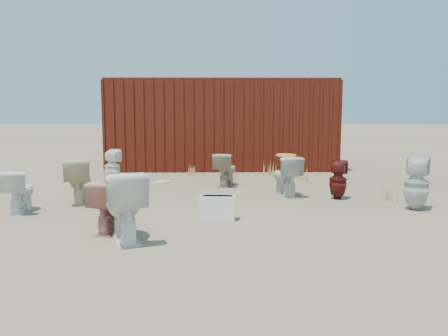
{
  "coord_description": "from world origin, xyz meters",
  "views": [
    {
      "loc": [
        -0.1,
        -7.09,
        1.53
      ],
      "look_at": [
        0.0,
        0.6,
        0.55
      ],
      "focal_mm": 35.0,
      "sensor_mm": 36.0,
      "label": 1
    }
  ],
  "objects_px": {
    "toilet_front_maroon": "(338,180)",
    "toilet_front_a": "(20,191)",
    "toilet_back_e": "(417,183)",
    "loose_tank": "(218,208)",
    "toilet_back_beige_right": "(226,170)",
    "toilet_front_c": "(124,206)",
    "toilet_back_beige_left": "(79,181)",
    "toilet_back_yellowlid": "(286,176)",
    "shipping_container": "(222,124)",
    "toilet_back_a": "(112,166)",
    "toilet_front_pink": "(111,206)"
  },
  "relations": [
    {
      "from": "toilet_back_e",
      "to": "toilet_back_beige_left",
      "type": "bearing_deg",
      "value": 22.0
    },
    {
      "from": "toilet_back_beige_left",
      "to": "shipping_container",
      "type": "bearing_deg",
      "value": -128.62
    },
    {
      "from": "toilet_front_a",
      "to": "toilet_back_beige_left",
      "type": "relative_size",
      "value": 0.86
    },
    {
      "from": "toilet_back_beige_left",
      "to": "toilet_back_yellowlid",
      "type": "xyz_separation_m",
      "value": [
        3.61,
        0.62,
        -0.01
      ]
    },
    {
      "from": "shipping_container",
      "to": "toilet_back_a",
      "type": "distance_m",
      "value": 3.84
    },
    {
      "from": "toilet_front_pink",
      "to": "toilet_back_beige_right",
      "type": "xyz_separation_m",
      "value": [
        1.54,
        3.53,
        0.01
      ]
    },
    {
      "from": "toilet_back_beige_left",
      "to": "toilet_back_yellowlid",
      "type": "distance_m",
      "value": 3.66
    },
    {
      "from": "shipping_container",
      "to": "toilet_back_e",
      "type": "bearing_deg",
      "value": -61.4
    },
    {
      "from": "toilet_back_beige_right",
      "to": "loose_tank",
      "type": "distance_m",
      "value": 2.91
    },
    {
      "from": "toilet_front_a",
      "to": "toilet_back_e",
      "type": "xyz_separation_m",
      "value": [
        6.19,
        0.09,
        0.09
      ]
    },
    {
      "from": "toilet_back_a",
      "to": "toilet_back_beige_right",
      "type": "relative_size",
      "value": 1.06
    },
    {
      "from": "shipping_container",
      "to": "toilet_back_beige_left",
      "type": "relative_size",
      "value": 7.83
    },
    {
      "from": "toilet_back_beige_left",
      "to": "toilet_back_a",
      "type": "bearing_deg",
      "value": -103.97
    },
    {
      "from": "shipping_container",
      "to": "toilet_back_a",
      "type": "relative_size",
      "value": 8.16
    },
    {
      "from": "toilet_back_beige_left",
      "to": "toilet_back_e",
      "type": "xyz_separation_m",
      "value": [
        5.49,
        -0.58,
        0.04
      ]
    },
    {
      "from": "toilet_front_a",
      "to": "loose_tank",
      "type": "distance_m",
      "value": 3.1
    },
    {
      "from": "shipping_container",
      "to": "loose_tank",
      "type": "height_order",
      "value": "shipping_container"
    },
    {
      "from": "toilet_front_maroon",
      "to": "loose_tank",
      "type": "xyz_separation_m",
      "value": [
        -2.14,
        -1.48,
        -0.17
      ]
    },
    {
      "from": "toilet_front_c",
      "to": "toilet_back_e",
      "type": "relative_size",
      "value": 1.01
    },
    {
      "from": "toilet_front_maroon",
      "to": "toilet_back_e",
      "type": "xyz_separation_m",
      "value": [
        1.0,
        -0.88,
        0.08
      ]
    },
    {
      "from": "toilet_back_a",
      "to": "toilet_back_e",
      "type": "relative_size",
      "value": 0.87
    },
    {
      "from": "loose_tank",
      "to": "toilet_back_beige_right",
      "type": "bearing_deg",
      "value": 93.49
    },
    {
      "from": "shipping_container",
      "to": "toilet_front_maroon",
      "type": "bearing_deg",
      "value": -66.54
    },
    {
      "from": "toilet_back_beige_right",
      "to": "loose_tank",
      "type": "height_order",
      "value": "toilet_back_beige_right"
    },
    {
      "from": "loose_tank",
      "to": "toilet_back_a",
      "type": "bearing_deg",
      "value": 131.7
    },
    {
      "from": "toilet_back_a",
      "to": "toilet_back_beige_right",
      "type": "xyz_separation_m",
      "value": [
        2.46,
        -0.38,
        -0.02
      ]
    },
    {
      "from": "toilet_front_a",
      "to": "toilet_back_beige_left",
      "type": "xyz_separation_m",
      "value": [
        0.7,
        0.67,
        0.05
      ]
    },
    {
      "from": "shipping_container",
      "to": "toilet_back_e",
      "type": "height_order",
      "value": "shipping_container"
    },
    {
      "from": "toilet_front_pink",
      "to": "toilet_front_c",
      "type": "xyz_separation_m",
      "value": [
        0.26,
        -0.39,
        0.09
      ]
    },
    {
      "from": "toilet_back_yellowlid",
      "to": "shipping_container",
      "type": "bearing_deg",
      "value": -89.81
    },
    {
      "from": "shipping_container",
      "to": "toilet_back_yellowlid",
      "type": "xyz_separation_m",
      "value": [
        1.14,
        -4.34,
        -0.83
      ]
    },
    {
      "from": "toilet_front_a",
      "to": "loose_tank",
      "type": "bearing_deg",
      "value": 167.99
    },
    {
      "from": "toilet_front_a",
      "to": "toilet_front_c",
      "type": "bearing_deg",
      "value": 139.28
    },
    {
      "from": "toilet_back_beige_right",
      "to": "toilet_front_c",
      "type": "bearing_deg",
      "value": 89.71
    },
    {
      "from": "toilet_back_beige_left",
      "to": "loose_tank",
      "type": "xyz_separation_m",
      "value": [
        2.36,
        -1.19,
        -0.21
      ]
    },
    {
      "from": "toilet_front_a",
      "to": "toilet_front_maroon",
      "type": "bearing_deg",
      "value": -171.87
    },
    {
      "from": "toilet_front_maroon",
      "to": "loose_tank",
      "type": "distance_m",
      "value": 2.61
    },
    {
      "from": "toilet_front_a",
      "to": "toilet_back_beige_right",
      "type": "distance_m",
      "value": 4.01
    },
    {
      "from": "toilet_back_a",
      "to": "toilet_back_beige_right",
      "type": "distance_m",
      "value": 2.49
    },
    {
      "from": "toilet_front_a",
      "to": "toilet_back_a",
      "type": "bearing_deg",
      "value": -107.84
    },
    {
      "from": "toilet_front_maroon",
      "to": "toilet_back_yellowlid",
      "type": "relative_size",
      "value": 0.93
    },
    {
      "from": "toilet_front_maroon",
      "to": "toilet_back_beige_left",
      "type": "xyz_separation_m",
      "value": [
        -4.49,
        -0.29,
        0.04
      ]
    },
    {
      "from": "toilet_front_maroon",
      "to": "toilet_front_a",
      "type": "bearing_deg",
      "value": 35.25
    },
    {
      "from": "toilet_back_a",
      "to": "toilet_front_pink",
      "type": "bearing_deg",
      "value": 114.57
    },
    {
      "from": "shipping_container",
      "to": "toilet_front_c",
      "type": "height_order",
      "value": "shipping_container"
    },
    {
      "from": "toilet_front_maroon",
      "to": "toilet_back_yellowlid",
      "type": "distance_m",
      "value": 0.94
    },
    {
      "from": "toilet_front_a",
      "to": "loose_tank",
      "type": "xyz_separation_m",
      "value": [
        3.05,
        -0.51,
        -0.15
      ]
    },
    {
      "from": "shipping_container",
      "to": "toilet_back_a",
      "type": "bearing_deg",
      "value": -129.93
    },
    {
      "from": "toilet_front_maroon",
      "to": "shipping_container",
      "type": "bearing_deg",
      "value": -41.88
    },
    {
      "from": "toilet_back_beige_left",
      "to": "toilet_back_yellowlid",
      "type": "height_order",
      "value": "toilet_back_beige_left"
    }
  ]
}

